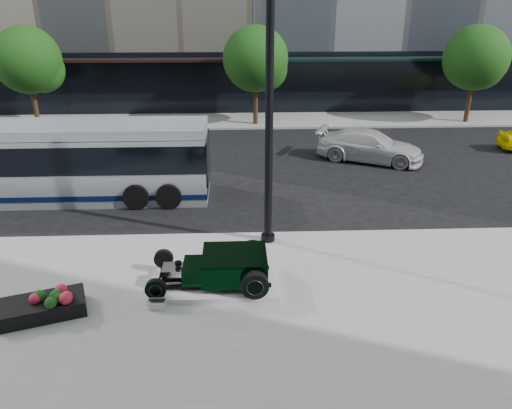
{
  "coord_description": "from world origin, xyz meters",
  "views": [
    {
      "loc": [
        -0.23,
        -16.82,
        7.41
      ],
      "look_at": [
        0.39,
        -2.18,
        1.2
      ],
      "focal_mm": 35.0,
      "sensor_mm": 36.0,
      "label": 1
    }
  ],
  "objects_px": {
    "transit_bus": "(51,161)",
    "hot_rod": "(227,266)",
    "white_sedan": "(370,146)",
    "flower_planter": "(42,306)",
    "lamppost": "(269,128)"
  },
  "relations": [
    {
      "from": "transit_bus",
      "to": "white_sedan",
      "type": "distance_m",
      "value": 14.12
    },
    {
      "from": "lamppost",
      "to": "flower_planter",
      "type": "xyz_separation_m",
      "value": [
        -5.78,
        -3.77,
        -3.45
      ]
    },
    {
      "from": "hot_rod",
      "to": "transit_bus",
      "type": "relative_size",
      "value": 0.27
    },
    {
      "from": "flower_planter",
      "to": "white_sedan",
      "type": "relative_size",
      "value": 0.44
    },
    {
      "from": "hot_rod",
      "to": "white_sedan",
      "type": "bearing_deg",
      "value": 58.83
    },
    {
      "from": "hot_rod",
      "to": "flower_planter",
      "type": "height_order",
      "value": "hot_rod"
    },
    {
      "from": "white_sedan",
      "to": "transit_bus",
      "type": "bearing_deg",
      "value": 131.62
    },
    {
      "from": "lamppost",
      "to": "transit_bus",
      "type": "bearing_deg",
      "value": 152.03
    },
    {
      "from": "transit_bus",
      "to": "hot_rod",
      "type": "bearing_deg",
      "value": -45.48
    },
    {
      "from": "flower_planter",
      "to": "transit_bus",
      "type": "relative_size",
      "value": 0.18
    },
    {
      "from": "flower_planter",
      "to": "transit_bus",
      "type": "distance_m",
      "value": 8.46
    },
    {
      "from": "transit_bus",
      "to": "white_sedan",
      "type": "height_order",
      "value": "transit_bus"
    },
    {
      "from": "hot_rod",
      "to": "flower_planter",
      "type": "xyz_separation_m",
      "value": [
        -4.5,
        -1.15,
        -0.34
      ]
    },
    {
      "from": "lamppost",
      "to": "transit_bus",
      "type": "height_order",
      "value": "lamppost"
    },
    {
      "from": "hot_rod",
      "to": "flower_planter",
      "type": "distance_m",
      "value": 4.66
    }
  ]
}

